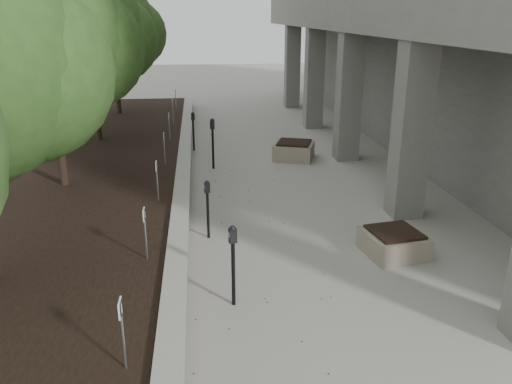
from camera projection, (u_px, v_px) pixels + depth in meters
retaining_wall at (184, 175)px, 14.38m from camera, size 0.39×26.00×0.50m
planting_bed at (49, 181)px, 14.01m from camera, size 7.00×26.00×0.40m
crabapple_tree_3 at (51, 76)px, 12.19m from camera, size 4.60×4.00×5.44m
crabapple_tree_4 at (91, 59)px, 16.88m from camera, size 4.60×4.00×5.44m
crabapple_tree_5 at (114, 49)px, 21.57m from camera, size 4.60×4.00×5.44m
parking_sign_2 at (123, 335)px, 6.15m from camera, size 0.04×0.22×0.96m
parking_sign_3 at (146, 234)px, 8.96m from camera, size 0.04×0.22×0.96m
parking_sign_4 at (157, 181)px, 11.78m from camera, size 0.04×0.22×0.96m
parking_sign_5 at (165, 149)px, 14.59m from camera, size 0.04×0.22×0.96m
parking_sign_6 at (169, 127)px, 17.41m from camera, size 0.04×0.22×0.96m
parking_sign_7 at (173, 111)px, 20.22m from camera, size 0.04×0.22×0.96m
parking_sign_8 at (176, 99)px, 23.04m from camera, size 0.04×0.22×0.96m
parking_meter_2 at (233, 266)px, 8.21m from camera, size 0.16×0.14×1.41m
parking_meter_3 at (208, 209)px, 10.75m from camera, size 0.15×0.12×1.28m
parking_meter_4 at (213, 144)px, 15.57m from camera, size 0.17×0.13×1.57m
parking_meter_5 at (193, 131)px, 17.70m from camera, size 0.15×0.13×1.35m
planter_front at (394, 242)px, 10.12m from camera, size 1.25×1.25×0.51m
planter_back at (294, 150)px, 16.83m from camera, size 1.56×1.56×0.57m
berry_scatter at (262, 238)px, 10.89m from camera, size 3.30×14.10×0.02m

